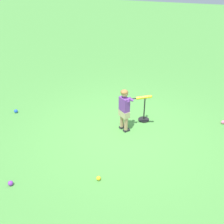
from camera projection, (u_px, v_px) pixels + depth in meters
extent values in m
plane|color=#519942|center=(123.00, 133.00, 6.72)|extent=(40.00, 40.00, 0.00)
cube|color=#232328|center=(122.00, 127.00, 6.91)|extent=(0.17, 0.16, 0.05)
cylinder|color=tan|center=(122.00, 121.00, 6.81)|extent=(0.09, 0.09, 0.34)
cube|color=#232328|center=(126.00, 130.00, 6.79)|extent=(0.17, 0.16, 0.05)
cylinder|color=tan|center=(126.00, 124.00, 6.69)|extent=(0.09, 0.09, 0.34)
cube|color=#C6B284|center=(124.00, 113.00, 6.62)|extent=(0.29, 0.30, 0.16)
cube|color=#753899|center=(124.00, 104.00, 6.50)|extent=(0.27, 0.29, 0.34)
sphere|color=tan|center=(125.00, 93.00, 6.35)|extent=(0.17, 0.17, 0.17)
ellipsoid|color=olive|center=(124.00, 92.00, 6.33)|extent=(0.24, 0.24, 0.11)
sphere|color=yellow|center=(129.00, 99.00, 6.52)|extent=(0.04, 0.04, 0.04)
cylinder|color=black|center=(133.00, 99.00, 6.51)|extent=(0.07, 0.14, 0.05)
cylinder|color=yellow|center=(144.00, 97.00, 6.50)|extent=(0.17, 0.35, 0.11)
sphere|color=yellow|center=(151.00, 96.00, 6.49)|extent=(0.07, 0.07, 0.07)
cylinder|color=#753899|center=(127.00, 99.00, 6.52)|extent=(0.10, 0.31, 0.14)
cylinder|color=#753899|center=(129.00, 100.00, 6.47)|extent=(0.31, 0.09, 0.14)
sphere|color=pink|center=(223.00, 122.00, 7.06)|extent=(0.09, 0.09, 0.09)
sphere|color=blue|center=(16.00, 111.00, 7.54)|extent=(0.10, 0.10, 0.10)
sphere|color=purple|center=(10.00, 183.00, 5.21)|extent=(0.10, 0.10, 0.10)
sphere|color=yellow|center=(99.00, 178.00, 5.33)|extent=(0.09, 0.09, 0.09)
cylinder|color=black|center=(144.00, 120.00, 7.23)|extent=(0.28, 0.28, 0.03)
cylinder|color=black|center=(144.00, 110.00, 7.08)|extent=(0.03, 0.03, 0.55)
cone|color=black|center=(145.00, 100.00, 6.94)|extent=(0.07, 0.07, 0.04)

